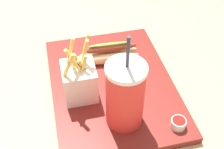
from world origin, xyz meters
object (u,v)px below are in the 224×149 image
object	(u,v)px
ketchup_cup_1	(116,92)
fries_basket	(79,80)
soda_cup	(124,95)
ketchup_cup_2	(178,123)
hot_dog_1	(109,53)

from	to	relation	value
ketchup_cup_1	fries_basket	bearing A→B (deg)	-105.62
soda_cup	ketchup_cup_2	distance (m)	0.15
fries_basket	ketchup_cup_2	bearing A→B (deg)	53.01
soda_cup	fries_basket	world-z (taller)	soda_cup
fries_basket	ketchup_cup_1	bearing A→B (deg)	74.38
fries_basket	ketchup_cup_1	xyz separation A→B (m)	(0.02, 0.09, -0.04)
soda_cup	ketchup_cup_2	size ratio (longest dim) A/B	7.13
ketchup_cup_2	ketchup_cup_1	bearing A→B (deg)	-137.95
fries_basket	ketchup_cup_1	size ratio (longest dim) A/B	4.43
fries_basket	hot_dog_1	world-z (taller)	fries_basket
soda_cup	fries_basket	bearing A→B (deg)	-140.89
soda_cup	fries_basket	size ratio (longest dim) A/B	1.52
hot_dog_1	ketchup_cup_2	size ratio (longest dim) A/B	4.81
fries_basket	ketchup_cup_2	xyz separation A→B (m)	(0.15, 0.20, -0.04)
soda_cup	ketchup_cup_1	xyz separation A→B (m)	(-0.08, 0.00, -0.07)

